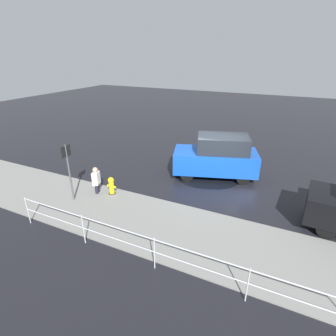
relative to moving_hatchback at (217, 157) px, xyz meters
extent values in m
plane|color=black|center=(-0.04, 0.61, -1.03)|extent=(60.00, 60.00, 0.00)
cube|color=slate|center=(-0.04, 4.81, -1.01)|extent=(24.00, 3.20, 0.04)
cube|color=blue|center=(0.08, 0.03, -0.23)|extent=(4.23, 2.82, 0.99)
cube|color=#1E232B|center=(-0.21, -0.07, 0.65)|extent=(2.69, 2.15, 0.77)
cylinder|color=black|center=(1.09, 1.10, -0.73)|extent=(0.64, 0.39, 0.60)
cylinder|color=black|center=(1.53, -0.25, -0.73)|extent=(0.64, 0.39, 0.60)
cylinder|color=black|center=(-1.36, 0.31, -0.73)|extent=(0.64, 0.39, 0.60)
cylinder|color=black|center=(-0.92, -1.05, -0.73)|extent=(0.64, 0.39, 0.60)
cylinder|color=black|center=(-4.54, 2.99, -0.73)|extent=(0.62, 0.27, 0.60)
cylinder|color=black|center=(-4.66, 1.53, -0.73)|extent=(0.62, 0.27, 0.60)
cylinder|color=gold|center=(3.52, 3.67, -0.72)|extent=(0.22, 0.22, 0.62)
sphere|color=gold|center=(3.52, 3.67, -0.35)|extent=(0.26, 0.26, 0.26)
cylinder|color=gold|center=(3.36, 3.67, -0.64)|extent=(0.10, 0.09, 0.09)
cylinder|color=gold|center=(3.68, 3.67, -0.64)|extent=(0.10, 0.09, 0.09)
cylinder|color=#2D2D2D|center=(3.52, 3.67, -1.00)|extent=(0.31, 0.31, 0.06)
cube|color=silver|center=(4.13, 3.86, -0.30)|extent=(0.34, 0.41, 0.55)
sphere|color=tan|center=(4.13, 3.86, 0.08)|extent=(0.22, 0.22, 0.22)
cylinder|color=#1E1E2D|center=(4.16, 3.77, -0.80)|extent=(0.13, 0.13, 0.45)
cylinder|color=#1E1E2D|center=(4.11, 3.94, -0.80)|extent=(0.13, 0.13, 0.45)
cylinder|color=silver|center=(4.20, 3.63, -0.30)|extent=(0.09, 0.09, 0.50)
cylinder|color=silver|center=(4.06, 4.09, -0.30)|extent=(0.09, 0.09, 0.50)
cylinder|color=#B7BABF|center=(-2.62, 6.60, -0.50)|extent=(0.04, 0.04, 1.05)
cylinder|color=#B7BABF|center=(-0.10, 6.60, -0.50)|extent=(0.04, 0.04, 1.05)
cylinder|color=#B7BABF|center=(2.41, 6.60, -0.50)|extent=(0.04, 0.04, 1.05)
cylinder|color=#B7BABF|center=(4.92, 6.60, -0.50)|extent=(0.04, 0.04, 1.05)
cylinder|color=#B7BABF|center=(-0.10, 6.60, -0.03)|extent=(10.04, 0.04, 0.04)
cylinder|color=#B7BABF|center=(-0.10, 6.60, -0.45)|extent=(10.04, 0.04, 0.04)
cylinder|color=#4C4C51|center=(4.64, 4.75, 0.17)|extent=(0.07, 0.07, 2.40)
cube|color=black|center=(4.64, 4.75, 1.12)|extent=(0.04, 0.44, 0.44)
cylinder|color=black|center=(0.41, -0.09, -1.02)|extent=(3.41, 3.41, 0.01)
camera|label=1|loc=(-2.84, 11.53, 4.57)|focal=28.00mm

